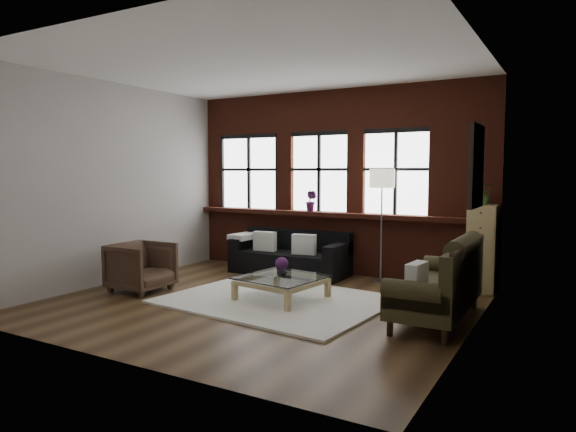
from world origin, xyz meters
The scene contains 26 objects.
floor centered at (0.00, 0.00, 0.00)m, with size 5.50×5.50×0.00m, color #3F2A17.
ceiling centered at (0.00, 0.00, 3.20)m, with size 5.50×5.50×0.00m, color white.
wall_back centered at (0.00, 2.50, 1.60)m, with size 5.50×5.50×0.00m, color #AAA69F.
wall_front centered at (0.00, -2.50, 1.60)m, with size 5.50×5.50×0.00m, color #AAA69F.
wall_left centered at (-2.75, 0.00, 1.60)m, with size 5.00×5.00×0.00m, color #AAA69F.
wall_right centered at (2.75, 0.00, 1.60)m, with size 5.00×5.00×0.00m, color #AAA69F.
brick_backwall centered at (0.00, 2.44, 1.60)m, with size 5.50×0.12×3.20m, color #5A2215, non-canonical shape.
sill_ledge centered at (0.00, 2.35, 1.04)m, with size 5.50×0.30×0.08m, color #5A2215.
window_left centered at (-1.80, 2.45, 1.75)m, with size 1.38×0.10×1.50m, color black, non-canonical shape.
window_mid centered at (-0.30, 2.45, 1.75)m, with size 1.38×0.10×1.50m, color black, non-canonical shape.
window_right centered at (1.10, 2.45, 1.75)m, with size 1.38×0.10×1.50m, color black, non-canonical shape.
wall_poster centered at (2.72, 0.30, 1.85)m, with size 0.05×0.74×0.94m, color black, non-canonical shape.
shag_rug centered at (0.16, 0.19, 0.02)m, with size 2.91×2.28×0.03m, color white.
dark_sofa centered at (-0.61, 1.90, 0.37)m, with size 2.05×0.83×0.74m, color black, non-canonical shape.
pillow_a centered at (-1.05, 1.80, 0.56)m, with size 0.40×0.14×0.34m, color silver.
pillow_b centered at (-0.27, 1.80, 0.56)m, with size 0.40×0.14×0.34m, color silver.
vintage_settee centered at (2.30, 0.34, 0.51)m, with size 0.86×1.93×1.03m, color #2E2915, non-canonical shape.
pillow_settee centered at (2.22, -0.25, 0.62)m, with size 0.14×0.38×0.34m, color silver.
armchair centered at (-1.92, -0.30, 0.37)m, with size 0.78×0.81×0.73m, color #3B291D.
coffee_table centered at (0.20, 0.25, 0.17)m, with size 1.04×1.04×0.35m, color tan, non-canonical shape.
vase centered at (0.20, 0.25, 0.41)m, with size 0.14×0.14×0.14m, color #B2B2B2.
flowers centered at (0.20, 0.25, 0.52)m, with size 0.18×0.18×0.18m, color #491B50.
drawer_chest centered at (2.53, 2.14, 0.65)m, with size 0.40×0.40×1.31m, color tan.
potted_plant_top centered at (2.53, 2.14, 1.46)m, with size 0.28×0.24×0.31m, color #2D5923.
floor_lamp centered at (1.00, 2.06, 0.99)m, with size 0.40×0.40×1.98m, color #A5A5A8, non-canonical shape.
sill_plant centered at (-0.40, 2.32, 1.27)m, with size 0.21×0.17×0.38m, color #491B50.
Camera 1 is at (3.74, -5.80, 1.80)m, focal length 32.00 mm.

